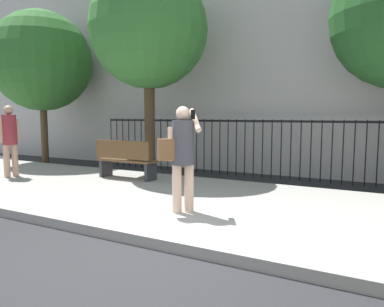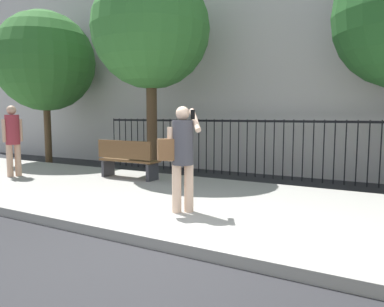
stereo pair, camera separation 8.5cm
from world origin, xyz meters
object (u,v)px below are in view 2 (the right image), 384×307
(street_tree_mid, at_px, (45,62))
(street_tree_near, at_px, (151,30))
(pedestrian_on_phone, at_px, (181,151))
(pedestrian_walking, at_px, (13,136))
(street_bench, at_px, (127,159))

(street_tree_mid, bearing_deg, street_tree_near, -3.18)
(pedestrian_on_phone, height_order, pedestrian_walking, pedestrian_walking)
(pedestrian_walking, bearing_deg, pedestrian_on_phone, -8.83)
(pedestrian_on_phone, height_order, street_tree_mid, street_tree_mid)
(pedestrian_on_phone, xyz_separation_m, street_tree_mid, (-7.45, 3.47, 2.35))
(street_tree_near, bearing_deg, pedestrian_walking, -138.06)
(pedestrian_on_phone, distance_m, pedestrian_walking, 5.59)
(pedestrian_walking, xyz_separation_m, street_bench, (2.74, 1.16, -0.54))
(pedestrian_on_phone, xyz_separation_m, street_tree_near, (-2.90, 3.22, 2.84))
(street_bench, xyz_separation_m, street_tree_near, (-0.11, 1.20, 3.32))
(street_tree_near, bearing_deg, pedestrian_on_phone, -48.05)
(pedestrian_walking, xyz_separation_m, street_tree_mid, (-1.92, 2.62, 2.31))
(pedestrian_on_phone, height_order, street_tree_near, street_tree_near)
(street_bench, height_order, street_tree_mid, street_tree_mid)
(street_bench, relative_size, street_tree_near, 0.29)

